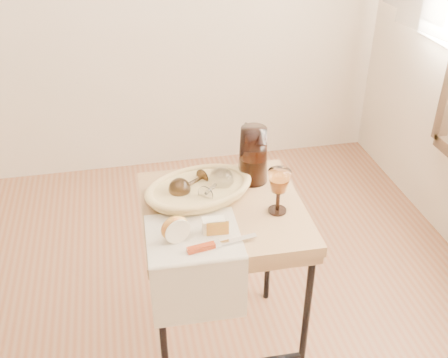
{
  "coord_description": "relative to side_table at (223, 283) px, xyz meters",
  "views": [
    {
      "loc": [
        0.26,
        -1.15,
        1.7
      ],
      "look_at": [
        0.55,
        0.26,
        0.8
      ],
      "focal_mm": 42.88,
      "sensor_mm": 36.0,
      "label": 1
    }
  ],
  "objects": [
    {
      "name": "pitcher",
      "position": [
        0.14,
        0.14,
        0.45
      ],
      "size": [
        0.2,
        0.26,
        0.25
      ],
      "primitive_type": null,
      "rotation": [
        0.0,
        0.0,
        -0.23
      ],
      "color": "black",
      "rests_on": "side_table"
    },
    {
      "name": "tea_towel",
      "position": [
        -0.12,
        -0.14,
        0.35
      ],
      "size": [
        0.3,
        0.27,
        0.01
      ],
      "primitive_type": "cube",
      "rotation": [
        0.0,
        0.0,
        -0.03
      ],
      "color": "beige",
      "rests_on": "side_table"
    },
    {
      "name": "apple_wedge",
      "position": [
        -0.06,
        -0.14,
        0.37
      ],
      "size": [
        0.07,
        0.04,
        0.05
      ],
      "primitive_type": "cube",
      "rotation": [
        0.0,
        0.0,
        -0.05
      ],
      "color": "#F7E9C4",
      "rests_on": "tea_towel"
    },
    {
      "name": "bread_basket",
      "position": [
        -0.07,
        0.07,
        0.37
      ],
      "size": [
        0.39,
        0.32,
        0.05
      ],
      "primitive_type": null,
      "rotation": [
        0.0,
        0.0,
        0.29
      ],
      "color": "tan",
      "rests_on": "side_table"
    },
    {
      "name": "table_knife",
      "position": [
        -0.05,
        -0.21,
        0.36
      ],
      "size": [
        0.22,
        0.06,
        0.02
      ],
      "primitive_type": null,
      "rotation": [
        0.0,
        0.0,
        0.17
      ],
      "color": "silver",
      "rests_on": "tea_towel"
    },
    {
      "name": "goblet_lying_a",
      "position": [
        -0.1,
        0.09,
        0.39
      ],
      "size": [
        0.14,
        0.13,
        0.08
      ],
      "primitive_type": null,
      "rotation": [
        0.0,
        0.0,
        3.73
      ],
      "color": "#3E2B17",
      "rests_on": "bread_basket"
    },
    {
      "name": "wine_goblet",
      "position": [
        0.17,
        -0.06,
        0.42
      ],
      "size": [
        0.1,
        0.1,
        0.16
      ],
      "primitive_type": null,
      "rotation": [
        0.0,
        0.0,
        -0.36
      ],
      "color": "white",
      "rests_on": "side_table"
    },
    {
      "name": "side_table",
      "position": [
        0.0,
        0.0,
        0.0
      ],
      "size": [
        0.55,
        0.55,
        0.68
      ],
      "primitive_type": null,
      "rotation": [
        0.0,
        0.0,
        -0.02
      ],
      "color": "brown",
      "rests_on": "floor"
    },
    {
      "name": "goblet_lying_b",
      "position": [
        -0.02,
        0.05,
        0.4
      ],
      "size": [
        0.15,
        0.16,
        0.08
      ],
      "primitive_type": null,
      "rotation": [
        0.0,
        0.0,
        0.86
      ],
      "color": "white",
      "rests_on": "bread_basket"
    },
    {
      "name": "apple_half",
      "position": [
        -0.18,
        -0.15,
        0.39
      ],
      "size": [
        0.1,
        0.07,
        0.08
      ],
      "primitive_type": "ellipsoid",
      "rotation": [
        0.0,
        0.0,
        0.32
      ],
      "color": "#B83624",
      "rests_on": "tea_towel"
    }
  ]
}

